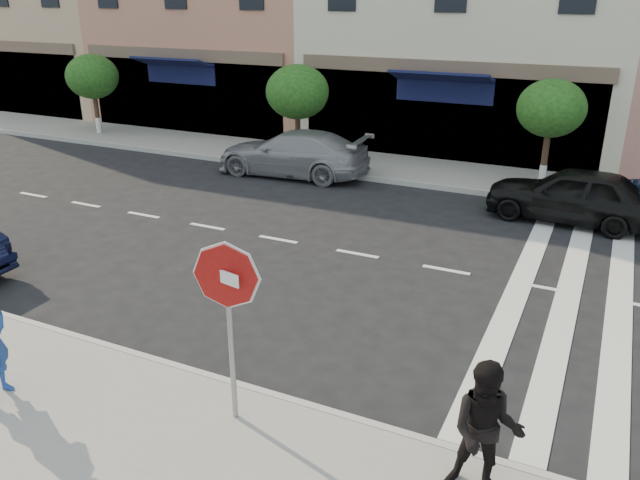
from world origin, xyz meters
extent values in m
plane|color=black|center=(0.00, 0.00, 0.00)|extent=(120.00, 120.00, 0.00)
cube|color=gray|center=(0.00, 11.00, 0.07)|extent=(60.00, 3.00, 0.15)
cylinder|color=#473323|center=(-14.00, 10.80, 0.98)|extent=(0.18, 0.18, 1.65)
cylinder|color=silver|center=(-14.00, 10.80, 0.45)|extent=(0.20, 0.20, 0.60)
ellipsoid|color=#124114|center=(-14.00, 10.80, 2.35)|extent=(2.00, 2.00, 1.70)
cylinder|color=#473323|center=(-5.00, 10.80, 0.95)|extent=(0.18, 0.18, 1.60)
cylinder|color=silver|center=(-5.00, 10.80, 0.45)|extent=(0.20, 0.20, 0.60)
ellipsoid|color=#124114|center=(-5.00, 10.80, 2.32)|extent=(2.10, 2.10, 1.79)
cylinder|color=#473323|center=(3.00, 10.80, 1.00)|extent=(0.18, 0.18, 1.71)
cylinder|color=silver|center=(3.00, 10.80, 0.45)|extent=(0.20, 0.20, 0.60)
ellipsoid|color=#124114|center=(3.00, 10.80, 2.38)|extent=(1.90, 1.90, 1.62)
cylinder|color=gray|center=(0.78, -2.14, 1.28)|extent=(0.09, 0.09, 2.26)
cylinder|color=white|center=(0.78, -2.15, 2.21)|extent=(0.87, 0.20, 0.89)
cylinder|color=#9E1411|center=(0.78, -2.17, 2.21)|extent=(0.81, 0.20, 0.82)
cube|color=white|center=(0.78, -2.20, 2.21)|extent=(0.46, 0.12, 0.16)
imported|color=black|center=(3.98, -2.08, 0.98)|extent=(0.89, 0.74, 1.65)
imported|color=gray|center=(-4.31, 9.10, 0.70)|extent=(4.94, 2.22, 1.41)
imported|color=black|center=(4.01, 8.26, 0.70)|extent=(4.25, 1.99, 1.41)
camera|label=1|loc=(4.73, -7.80, 5.37)|focal=35.00mm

